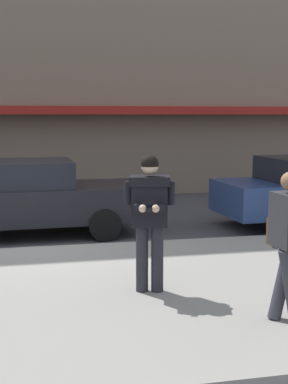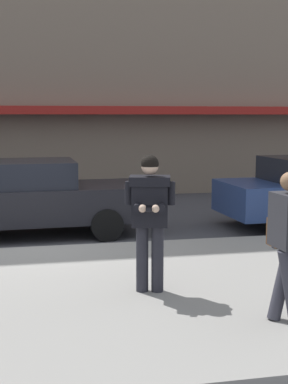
{
  "view_description": "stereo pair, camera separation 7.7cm",
  "coord_description": "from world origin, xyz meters",
  "views": [
    {
      "loc": [
        -0.03,
        -9.63,
        2.43
      ],
      "look_at": [
        1.36,
        -3.16,
        1.49
      ],
      "focal_mm": 50.0,
      "sensor_mm": 36.0,
      "label": 1
    },
    {
      "loc": [
        0.05,
        -9.65,
        2.43
      ],
      "look_at": [
        1.36,
        -3.16,
        1.49
      ],
      "focal_mm": 50.0,
      "sensor_mm": 36.0,
      "label": 2
    }
  ],
  "objects": [
    {
      "name": "man_texting_on_phone",
      "position": [
        1.47,
        -3.0,
        1.25
      ],
      "size": [
        0.63,
        0.64,
        1.81
      ],
      "color": "#23232B",
      "rests_on": "sidewalk"
    },
    {
      "name": "sidewalk",
      "position": [
        1.0,
        -2.85,
        0.07
      ],
      "size": [
        32.0,
        5.3,
        0.14
      ],
      "primitive_type": "cube",
      "color": "gray",
      "rests_on": "ground"
    },
    {
      "name": "curb_paint_line",
      "position": [
        1.0,
        0.05,
        0.0
      ],
      "size": [
        28.0,
        0.12,
        0.01
      ],
      "primitive_type": "cube",
      "color": "silver",
      "rests_on": "ground"
    },
    {
      "name": "pedestrian_with_bag",
      "position": [
        2.74,
        -4.31,
        1.11
      ],
      "size": [
        0.35,
        0.72,
        1.7
      ],
      "color": "#33333D",
      "rests_on": "sidewalk"
    },
    {
      "name": "ground_plane",
      "position": [
        0.0,
        0.0,
        0.0
      ],
      "size": [
        80.0,
        80.0,
        0.0
      ],
      "primitive_type": "plane",
      "color": "#3D3D42"
    },
    {
      "name": "parked_sedan_mid",
      "position": [
        -0.09,
        1.37,
        0.79
      ],
      "size": [
        4.56,
        2.05,
        1.54
      ],
      "color": "black",
      "rests_on": "ground"
    }
  ]
}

